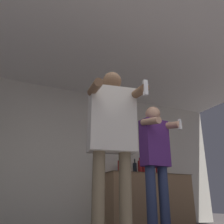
{
  "coord_description": "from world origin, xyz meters",
  "views": [
    {
      "loc": [
        -0.96,
        -1.18,
        0.41
      ],
      "look_at": [
        -0.04,
        0.9,
        1.23
      ],
      "focal_mm": 40.0,
      "sensor_mm": 36.0,
      "label": 1
    }
  ],
  "objects_px": {
    "bottle_amber_bourbon": "(135,168)",
    "person_woman_foreground": "(112,133)",
    "person_man_side": "(156,156)",
    "bottle_tall_gin": "(120,166)",
    "bottle_dark_rum": "(144,169)",
    "bottle_brown_liquor": "(158,170)",
    "bottle_red_label": "(140,167)"
  },
  "relations": [
    {
      "from": "person_man_side",
      "to": "bottle_brown_liquor",
      "type": "bearing_deg",
      "value": 55.31
    },
    {
      "from": "bottle_red_label",
      "to": "person_woman_foreground",
      "type": "distance_m",
      "value": 2.78
    },
    {
      "from": "bottle_tall_gin",
      "to": "bottle_red_label",
      "type": "relative_size",
      "value": 0.93
    },
    {
      "from": "bottle_amber_bourbon",
      "to": "bottle_red_label",
      "type": "height_order",
      "value": "bottle_red_label"
    },
    {
      "from": "bottle_tall_gin",
      "to": "bottle_red_label",
      "type": "bearing_deg",
      "value": -0.0
    },
    {
      "from": "bottle_brown_liquor",
      "to": "person_woman_foreground",
      "type": "relative_size",
      "value": 0.16
    },
    {
      "from": "person_woman_foreground",
      "to": "bottle_dark_rum",
      "type": "bearing_deg",
      "value": 53.05
    },
    {
      "from": "person_woman_foreground",
      "to": "person_man_side",
      "type": "relative_size",
      "value": 0.97
    },
    {
      "from": "bottle_amber_bourbon",
      "to": "bottle_tall_gin",
      "type": "distance_m",
      "value": 0.32
    },
    {
      "from": "bottle_tall_gin",
      "to": "bottle_red_label",
      "type": "distance_m",
      "value": 0.44
    },
    {
      "from": "bottle_amber_bourbon",
      "to": "bottle_tall_gin",
      "type": "bearing_deg",
      "value": 180.0
    },
    {
      "from": "bottle_amber_bourbon",
      "to": "person_woman_foreground",
      "type": "xyz_separation_m",
      "value": [
        -1.49,
        -2.26,
        -0.02
      ]
    },
    {
      "from": "bottle_brown_liquor",
      "to": "person_man_side",
      "type": "height_order",
      "value": "person_man_side"
    },
    {
      "from": "bottle_tall_gin",
      "to": "bottle_brown_liquor",
      "type": "relative_size",
      "value": 1.24
    },
    {
      "from": "bottle_dark_rum",
      "to": "person_woman_foreground",
      "type": "xyz_separation_m",
      "value": [
        -1.7,
        -2.26,
        -0.01
      ]
    },
    {
      "from": "bottle_dark_rum",
      "to": "person_man_side",
      "type": "distance_m",
      "value": 1.64
    },
    {
      "from": "bottle_tall_gin",
      "to": "person_man_side",
      "type": "bearing_deg",
      "value": -96.69
    },
    {
      "from": "person_woman_foreground",
      "to": "person_man_side",
      "type": "bearing_deg",
      "value": 38.26
    },
    {
      "from": "bottle_amber_bourbon",
      "to": "person_woman_foreground",
      "type": "bearing_deg",
      "value": -123.34
    },
    {
      "from": "bottle_dark_rum",
      "to": "bottle_red_label",
      "type": "bearing_deg",
      "value": -180.0
    },
    {
      "from": "bottle_amber_bourbon",
      "to": "person_man_side",
      "type": "relative_size",
      "value": 0.18
    },
    {
      "from": "bottle_dark_rum",
      "to": "person_woman_foreground",
      "type": "relative_size",
      "value": 0.17
    },
    {
      "from": "bottle_amber_bourbon",
      "to": "bottle_brown_liquor",
      "type": "xyz_separation_m",
      "value": [
        0.53,
        0.0,
        -0.01
      ]
    },
    {
      "from": "bottle_dark_rum",
      "to": "bottle_red_label",
      "type": "height_order",
      "value": "bottle_red_label"
    },
    {
      "from": "bottle_dark_rum",
      "to": "bottle_brown_liquor",
      "type": "bearing_deg",
      "value": -0.0
    },
    {
      "from": "bottle_red_label",
      "to": "bottle_amber_bourbon",
      "type": "bearing_deg",
      "value": 180.0
    },
    {
      "from": "person_man_side",
      "to": "bottle_tall_gin",
      "type": "bearing_deg",
      "value": 83.31
    },
    {
      "from": "bottle_dark_rum",
      "to": "person_woman_foreground",
      "type": "distance_m",
      "value": 2.83
    },
    {
      "from": "bottle_brown_liquor",
      "to": "person_man_side",
      "type": "bearing_deg",
      "value": -124.69
    },
    {
      "from": "bottle_amber_bourbon",
      "to": "bottle_brown_liquor",
      "type": "distance_m",
      "value": 0.53
    },
    {
      "from": "bottle_tall_gin",
      "to": "person_woman_foreground",
      "type": "bearing_deg",
      "value": -117.37
    },
    {
      "from": "bottle_brown_liquor",
      "to": "bottle_dark_rum",
      "type": "distance_m",
      "value": 0.32
    }
  ]
}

